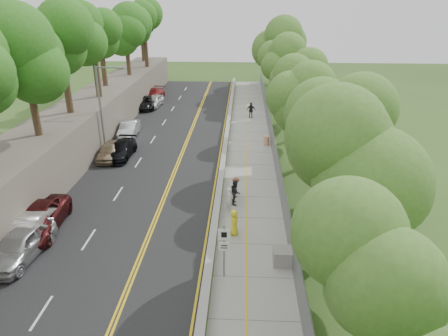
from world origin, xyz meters
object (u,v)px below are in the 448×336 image
(streetlight, at_px, (103,105))
(car_1, at_px, (23,234))
(person_far, at_px, (251,110))
(car_0, at_px, (20,245))
(signpost, at_px, (224,245))
(construction_barrel, at_px, (266,140))
(painter_0, at_px, (234,222))
(car_2, at_px, (36,220))
(concrete_block, at_px, (285,256))

(streetlight, height_order, car_1, streetlight)
(car_1, distance_m, person_far, 30.29)
(car_0, bearing_deg, person_far, 70.70)
(streetlight, height_order, car_0, streetlight)
(signpost, bearing_deg, person_far, 86.59)
(construction_barrel, bearing_deg, painter_0, -99.65)
(car_2, bearing_deg, car_1, -95.54)
(construction_barrel, xyz_separation_m, car_1, (-14.77, -17.84, 0.36))
(car_0, relative_size, painter_0, 2.95)
(signpost, xyz_separation_m, car_0, (-11.24, 1.10, -1.09))
(car_2, height_order, person_far, person_far)
(concrete_block, bearing_deg, painter_0, 136.20)
(streetlight, height_order, signpost, streetlight)
(construction_barrel, relative_size, person_far, 0.50)
(signpost, relative_size, car_0, 0.63)
(concrete_block, height_order, person_far, person_far)
(car_1, bearing_deg, construction_barrel, 51.99)
(painter_0, bearing_deg, person_far, 2.99)
(streetlight, height_order, person_far, streetlight)
(car_2, bearing_deg, streetlight, 83.86)
(person_far, bearing_deg, signpost, 93.15)
(streetlight, bearing_deg, painter_0, -47.50)
(signpost, height_order, concrete_block, signpost)
(concrete_block, bearing_deg, signpost, -158.47)
(streetlight, relative_size, concrete_block, 6.06)
(car_2, distance_m, painter_0, 12.05)
(person_far, bearing_deg, construction_barrel, 104.93)
(car_0, distance_m, car_2, 2.69)
(car_2, bearing_deg, concrete_block, -14.97)
(car_1, relative_size, person_far, 2.73)
(signpost, bearing_deg, car_0, 174.43)
(construction_barrel, bearing_deg, signpost, -98.86)
(streetlight, height_order, construction_barrel, streetlight)
(concrete_block, xyz_separation_m, car_1, (-14.90, 0.89, 0.39))
(construction_barrel, relative_size, concrete_block, 0.70)
(streetlight, distance_m, construction_barrel, 15.50)
(car_1, bearing_deg, car_2, 91.61)
(concrete_block, distance_m, person_far, 28.10)
(streetlight, distance_m, person_far, 18.47)
(construction_barrel, relative_size, car_0, 0.19)
(signpost, relative_size, construction_barrel, 3.34)
(construction_barrel, xyz_separation_m, painter_0, (-2.72, -16.00, 0.37))
(car_1, bearing_deg, concrete_block, -1.81)
(construction_barrel, bearing_deg, car_0, -127.21)
(signpost, relative_size, painter_0, 1.87)
(signpost, xyz_separation_m, painter_0, (0.40, 4.02, -1.08))
(concrete_block, height_order, car_1, car_1)
(signpost, bearing_deg, car_2, 162.13)
(car_0, bearing_deg, construction_barrel, 58.19)
(car_0, xyz_separation_m, car_1, (-0.41, 1.08, 0.00))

